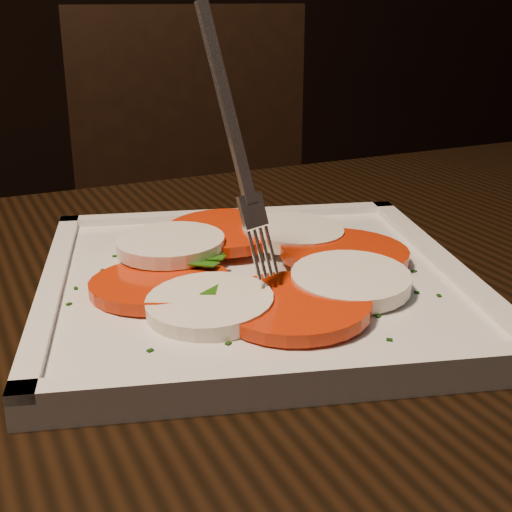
# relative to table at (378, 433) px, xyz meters

# --- Properties ---
(table) EXTENTS (1.25, 0.87, 0.75)m
(table) POSITION_rel_table_xyz_m (0.00, 0.00, 0.00)
(table) COLOR black
(table) RESTS_ON ground
(chair) EXTENTS (0.47, 0.47, 0.93)m
(chair) POSITION_rel_table_xyz_m (0.10, 0.77, -0.12)
(chair) COLOR black
(chair) RESTS_ON ground
(plate) EXTENTS (0.35, 0.35, 0.01)m
(plate) POSITION_rel_table_xyz_m (-0.07, 0.05, 0.11)
(plate) COLOR white
(plate) RESTS_ON table
(caprese_salad) EXTENTS (0.25, 0.24, 0.02)m
(caprese_salad) POSITION_rel_table_xyz_m (-0.07, 0.05, 0.12)
(caprese_salad) COLOR red
(caprese_salad) RESTS_ON plate
(fork) EXTENTS (0.05, 0.07, 0.16)m
(fork) POSITION_rel_table_xyz_m (-0.10, 0.04, 0.21)
(fork) COLOR white
(fork) RESTS_ON caprese_salad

